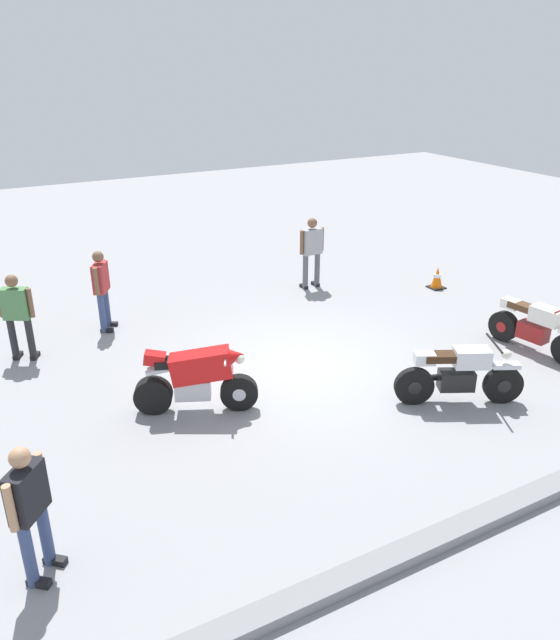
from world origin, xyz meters
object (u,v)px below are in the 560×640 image
at_px(person_in_black_shirt, 30,505).
at_px(motorcycle_red_sportbike, 196,377).
at_px(motorcycle_cream_vintage, 536,328).
at_px(person_in_red_shirt, 102,286).
at_px(person_in_green_shirt, 17,312).
at_px(traffic_cone, 437,278).
at_px(motorcycle_silver_cruiser, 459,374).
at_px(person_in_gray_shirt, 312,248).

bearing_deg(person_in_black_shirt, motorcycle_red_sportbike, 81.19).
distance_m(motorcycle_red_sportbike, motorcycle_cream_vintage, 6.50).
bearing_deg(motorcycle_red_sportbike, person_in_red_shirt, 121.75).
distance_m(person_in_green_shirt, traffic_cone, 9.42).
xyz_separation_m(person_in_red_shirt, traffic_cone, (-7.69, 1.37, -0.69)).
bearing_deg(traffic_cone, motorcycle_cream_vintage, 77.76).
bearing_deg(person_in_black_shirt, motorcycle_silver_cruiser, 45.55).
bearing_deg(motorcycle_silver_cruiser, person_in_green_shirt, 166.63).
xyz_separation_m(motorcycle_red_sportbike, person_in_red_shirt, (0.49, -3.90, 0.36)).
bearing_deg(person_in_green_shirt, person_in_red_shirt, -38.46).
bearing_deg(motorcycle_red_sportbike, person_in_green_shirt, 148.39).
bearing_deg(person_in_red_shirt, person_in_gray_shirt, 30.49).
bearing_deg(motorcycle_silver_cruiser, person_in_black_shirt, -148.31).
bearing_deg(person_in_gray_shirt, motorcycle_cream_vintage, -161.74).
bearing_deg(motorcycle_silver_cruiser, motorcycle_cream_vintage, 42.35).
height_order(person_in_green_shirt, traffic_cone, person_in_green_shirt).
distance_m(motorcycle_silver_cruiser, motorcycle_cream_vintage, 2.72).
height_order(motorcycle_red_sportbike, traffic_cone, motorcycle_red_sportbike).
xyz_separation_m(motorcycle_cream_vintage, person_in_green_shirt, (8.59, -4.28, 0.46)).
distance_m(motorcycle_red_sportbike, traffic_cone, 7.63).
height_order(motorcycle_cream_vintage, person_in_green_shirt, person_in_green_shirt).
xyz_separation_m(motorcycle_red_sportbike, person_in_black_shirt, (2.74, 2.35, 0.33)).
xyz_separation_m(person_in_black_shirt, traffic_cone, (-9.93, -4.88, -0.67)).
relative_size(motorcycle_red_sportbike, person_in_black_shirt, 1.13).
bearing_deg(motorcycle_cream_vintage, person_in_green_shirt, -125.41).
height_order(motorcycle_red_sportbike, motorcycle_cream_vintage, motorcycle_red_sportbike).
relative_size(person_in_red_shirt, traffic_cone, 3.16).
distance_m(motorcycle_silver_cruiser, traffic_cone, 5.49).
xyz_separation_m(motorcycle_silver_cruiser, motorcycle_red_sportbike, (3.80, -1.78, 0.07)).
distance_m(motorcycle_silver_cruiser, person_in_black_shirt, 6.57).
xyz_separation_m(person_in_gray_shirt, person_in_red_shirt, (5.01, 0.11, -0.04)).
height_order(motorcycle_cream_vintage, person_in_black_shirt, person_in_black_shirt).
bearing_deg(traffic_cone, motorcycle_red_sportbike, 19.34).
bearing_deg(person_in_red_shirt, traffic_cone, 19.12).
height_order(motorcycle_silver_cruiser, motorcycle_cream_vintage, motorcycle_silver_cruiser).
height_order(motorcycle_red_sportbike, person_in_black_shirt, person_in_black_shirt).
distance_m(person_in_black_shirt, person_in_green_shirt, 5.62).
distance_m(motorcycle_red_sportbike, person_in_red_shirt, 3.94).
height_order(motorcycle_silver_cruiser, motorcycle_red_sportbike, motorcycle_red_sportbike).
height_order(person_in_red_shirt, traffic_cone, person_in_red_shirt).
distance_m(person_in_gray_shirt, traffic_cone, 3.14).
bearing_deg(motorcycle_silver_cruiser, person_in_red_shirt, 153.76).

